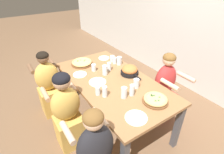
# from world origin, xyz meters

# --- Properties ---
(ground_plane) EXTENTS (18.00, 18.00, 0.00)m
(ground_plane) POSITION_xyz_m (0.00, 0.00, 0.00)
(ground_plane) COLOR brown
(ground_plane) RESTS_ON ground
(restaurant_back_panel) EXTENTS (10.00, 0.06, 3.20)m
(restaurant_back_panel) POSITION_xyz_m (0.00, 1.82, 1.60)
(restaurant_back_panel) COLOR silver
(restaurant_back_panel) RESTS_ON ground
(dining_table) EXTENTS (1.87, 0.98, 0.76)m
(dining_table) POSITION_xyz_m (0.00, 0.00, 0.67)
(dining_table) COLOR #996B42
(dining_table) RESTS_ON ground
(pizza_board_main) EXTENTS (0.34, 0.34, 0.06)m
(pizza_board_main) POSITION_xyz_m (-0.67, -0.14, 0.79)
(pizza_board_main) COLOR brown
(pizza_board_main) RESTS_ON dining_table
(pizza_board_second) EXTENTS (0.30, 0.30, 0.06)m
(pizza_board_second) POSITION_xyz_m (0.67, 0.16, 0.78)
(pizza_board_second) COLOR brown
(pizza_board_second) RESTS_ON dining_table
(skillet_bowl) EXTENTS (0.38, 0.26, 0.14)m
(skillet_bowl) POSITION_xyz_m (0.01, 0.31, 0.82)
(skillet_bowl) COLOR black
(skillet_bowl) RESTS_ON dining_table
(empty_plate_a) EXTENTS (0.20, 0.20, 0.02)m
(empty_plate_a) POSITION_xyz_m (-0.38, -0.31, 0.76)
(empty_plate_a) COLOR white
(empty_plate_a) RESTS_ON dining_table
(empty_plate_b) EXTENTS (0.19, 0.19, 0.02)m
(empty_plate_b) POSITION_xyz_m (-0.67, 0.28, 0.76)
(empty_plate_b) COLOR white
(empty_plate_b) RESTS_ON dining_table
(empty_plate_c) EXTENTS (0.24, 0.24, 0.02)m
(empty_plate_c) POSITION_xyz_m (-0.06, -0.20, 0.76)
(empty_plate_c) COLOR white
(empty_plate_c) RESTS_ON dining_table
(empty_plate_d) EXTENTS (0.24, 0.24, 0.02)m
(empty_plate_d) POSITION_xyz_m (0.76, -0.20, 0.76)
(empty_plate_d) COLOR white
(empty_plate_d) RESTS_ON dining_table
(cocktail_glass_blue) EXTENTS (0.07, 0.07, 0.14)m
(cocktail_glass_blue) POSITION_xyz_m (-0.38, -0.08, 0.80)
(cocktail_glass_blue) COLOR silver
(cocktail_glass_blue) RESTS_ON dining_table
(drinking_glass_a) EXTENTS (0.07, 0.07, 0.10)m
(drinking_glass_a) POSITION_xyz_m (-0.41, 0.32, 0.80)
(drinking_glass_a) COLOR silver
(drinking_glass_a) RESTS_ON dining_table
(drinking_glass_b) EXTENTS (0.06, 0.06, 0.13)m
(drinking_glass_b) POSITION_xyz_m (-0.26, 0.12, 0.81)
(drinking_glass_b) COLOR silver
(drinking_glass_b) RESTS_ON dining_table
(drinking_glass_c) EXTENTS (0.06, 0.06, 0.14)m
(drinking_glass_c) POSITION_xyz_m (0.26, -0.28, 0.82)
(drinking_glass_c) COLOR silver
(drinking_glass_c) RESTS_ON dining_table
(drinking_glass_d) EXTENTS (0.07, 0.07, 0.14)m
(drinking_glass_d) POSITION_xyz_m (0.41, -0.10, 0.82)
(drinking_glass_d) COLOR silver
(drinking_glass_d) RESTS_ON dining_table
(drinking_glass_e) EXTENTS (0.06, 0.06, 0.15)m
(drinking_glass_e) POSITION_xyz_m (0.42, 0.01, 0.82)
(drinking_glass_e) COLOR silver
(drinking_glass_e) RESTS_ON dining_table
(drinking_glass_f) EXTENTS (0.08, 0.08, 0.15)m
(drinking_glass_f) POSITION_xyz_m (-0.19, -0.00, 0.82)
(drinking_glass_f) COLOR silver
(drinking_glass_f) RESTS_ON dining_table
(drinking_glass_g) EXTENTS (0.07, 0.07, 0.10)m
(drinking_glass_g) POSITION_xyz_m (-0.49, 0.33, 0.80)
(drinking_glass_g) COLOR silver
(drinking_glass_g) RESTS_ON dining_table
(drinking_glass_h) EXTENTS (0.06, 0.06, 0.11)m
(drinking_glass_h) POSITION_xyz_m (0.18, -0.33, 0.80)
(drinking_glass_h) COLOR silver
(drinking_glass_h) RESTS_ON dining_table
(drinking_glass_i) EXTENTS (0.08, 0.08, 0.13)m
(drinking_glass_i) POSITION_xyz_m (-0.33, 0.36, 0.81)
(drinking_glass_i) COLOR silver
(drinking_glass_i) RESTS_ON dining_table
(drinking_glass_j) EXTENTS (0.08, 0.08, 0.13)m
(drinking_glass_j) POSITION_xyz_m (0.32, 0.16, 0.81)
(drinking_glass_j) COLOR silver
(drinking_glass_j) RESTS_ON dining_table
(diner_far_midright) EXTENTS (0.51, 0.40, 1.12)m
(diner_far_midright) POSITION_xyz_m (0.36, 0.71, 0.50)
(diner_far_midright) COLOR #B22D2D
(diner_far_midright) RESTS_ON ground
(diner_near_center) EXTENTS (0.51, 0.40, 1.12)m
(diner_near_center) POSITION_xyz_m (0.04, -0.71, 0.52)
(diner_near_center) COLOR gold
(diner_near_center) RESTS_ON ground
(diner_near_left) EXTENTS (0.51, 0.40, 1.09)m
(diner_near_left) POSITION_xyz_m (-0.73, -0.71, 0.49)
(diner_near_left) COLOR gold
(diner_near_left) RESTS_ON ground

